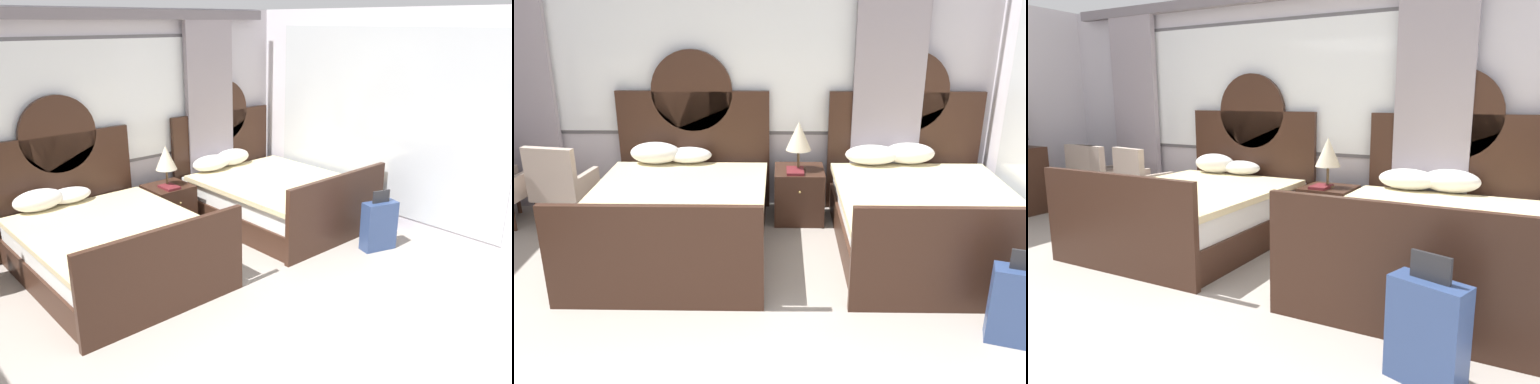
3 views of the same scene
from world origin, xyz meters
The scene contains 10 objects.
wall_back_window centered at (0.00, 4.19, 1.42)m, with size 6.30×0.22×2.70m.
bed_near_window centered at (-0.13, 3.08, 0.35)m, with size 1.68×2.23×1.78m.
bed_near_mirror centered at (2.21, 3.09, 0.35)m, with size 1.68×2.23×1.78m.
nightstand_between_beds centered at (1.05, 3.74, 0.28)m, with size 0.53×0.55×0.57m.
table_lamp_on_nightstand centered at (1.03, 3.73, 0.93)m, with size 0.27×0.27×0.52m.
book_on_nightstand centered at (1.00, 3.63, 0.58)m, with size 0.18×0.26×0.03m.
armchair_by_window_left centered at (-1.46, 3.54, 0.46)m, with size 0.63×0.63×0.89m.
armchair_by_window_centre centered at (-2.12, 3.54, 0.46)m, with size 0.63×0.63×0.89m.
armchair_by_window_right centered at (-2.32, 3.54, 0.46)m, with size 0.55×0.55×0.89m.
suitcase_on_floor centered at (2.51, 1.56, 0.29)m, with size 0.44×0.29×0.72m.
Camera 3 is at (2.90, -0.76, 1.47)m, focal length 32.89 mm.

